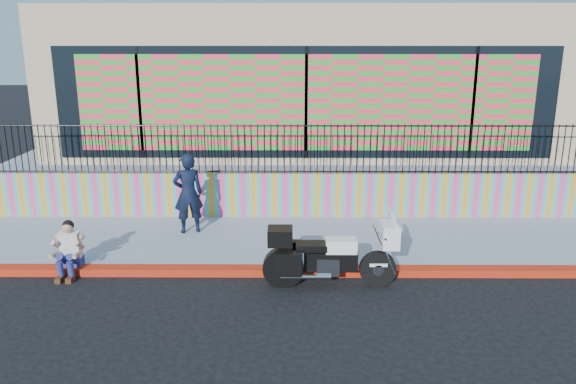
{
  "coord_description": "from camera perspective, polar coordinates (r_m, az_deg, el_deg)",
  "views": [
    {
      "loc": [
        -0.37,
        -10.08,
        4.45
      ],
      "look_at": [
        -0.44,
        1.2,
        1.33
      ],
      "focal_mm": 35.0,
      "sensor_mm": 36.0,
      "label": 1
    }
  ],
  "objects": [
    {
      "name": "mural_wall",
      "position": [
        13.85,
        1.87,
        -0.27
      ],
      "size": [
        16.0,
        0.2,
        1.1
      ],
      "primitive_type": "cube",
      "color": "#EF3E80",
      "rests_on": "sidewalk"
    },
    {
      "name": "storefront_building",
      "position": [
        18.25,
        1.55,
        11.66
      ],
      "size": [
        14.0,
        8.06,
        4.0
      ],
      "color": "tan",
      "rests_on": "elevated_platform"
    },
    {
      "name": "seated_man",
      "position": [
        11.57,
        -21.43,
        -5.91
      ],
      "size": [
        0.54,
        0.71,
        1.06
      ],
      "color": "navy",
      "rests_on": "ground"
    },
    {
      "name": "sidewalk",
      "position": [
        12.52,
        2.03,
        -5.01
      ],
      "size": [
        16.0,
        3.0,
        0.15
      ],
      "primitive_type": "cube",
      "color": "gray",
      "rests_on": "ground"
    },
    {
      "name": "elevated_platform",
      "position": [
        18.82,
        1.47,
        3.71
      ],
      "size": [
        16.0,
        10.0,
        1.25
      ],
      "primitive_type": "cube",
      "color": "gray",
      "rests_on": "ground"
    },
    {
      "name": "red_curb",
      "position": [
        10.99,
        2.27,
        -8.02
      ],
      "size": [
        16.0,
        0.3,
        0.15
      ],
      "primitive_type": "cube",
      "color": "#A4170B",
      "rests_on": "ground"
    },
    {
      "name": "police_motorcycle",
      "position": [
        10.33,
        4.1,
        -6.29
      ],
      "size": [
        2.42,
        0.8,
        1.51
      ],
      "color": "black",
      "rests_on": "ground"
    },
    {
      "name": "metal_fence",
      "position": [
        13.58,
        1.91,
        4.4
      ],
      "size": [
        15.8,
        0.04,
        1.2
      ],
      "primitive_type": null,
      "color": "black",
      "rests_on": "mural_wall"
    },
    {
      "name": "ground",
      "position": [
        11.02,
        2.27,
        -8.38
      ],
      "size": [
        90.0,
        90.0,
        0.0
      ],
      "primitive_type": "plane",
      "color": "black",
      "rests_on": "ground"
    },
    {
      "name": "police_officer",
      "position": [
        12.8,
        -10.11,
        -0.14
      ],
      "size": [
        0.77,
        0.63,
        1.83
      ],
      "primitive_type": "imported",
      "rotation": [
        0.0,
        0.0,
        3.47
      ],
      "color": "black",
      "rests_on": "sidewalk"
    }
  ]
}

